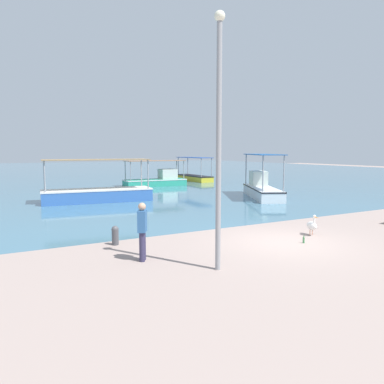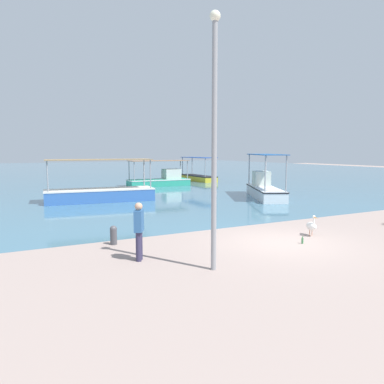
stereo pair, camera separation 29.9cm
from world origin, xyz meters
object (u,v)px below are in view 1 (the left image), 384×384
Objects in this scene: fishing_boat_near_left at (194,176)px; lamp_post at (219,130)px; fishing_boat_near_right at (97,193)px; mooring_bollard at (115,235)px; glass_bottle at (304,240)px; fishing_boat_far_right at (262,187)px; fisherman_standing at (142,230)px; pelican at (312,225)px; fishing_boat_outer at (157,179)px.

lamp_post reaches higher than fishing_boat_near_left.
fishing_boat_near_right reaches higher than fishing_boat_near_left.
mooring_bollard is at bearing -101.52° from fishing_boat_near_right.
mooring_bollard is 2.41× the size of glass_bottle.
lamp_post reaches higher than glass_bottle.
fishing_boat_far_right is 15.92m from fisherman_standing.
fishing_boat_near_left is 20.32× the size of glass_bottle.
pelican is at bearing 32.71° from glass_bottle.
fishing_boat_near_right is 15.11m from lamp_post.
glass_bottle is at bearing -7.38° from fisherman_standing.
fishing_boat_near_right is 10.65m from fishing_boat_outer.
fishing_boat_far_right is 22.59× the size of glass_bottle.
glass_bottle is (-1.15, -0.74, -0.27)m from pelican.
fishing_boat_near_right is at bearing -133.57° from fishing_boat_outer.
fishing_boat_near_left is at bearing 31.16° from fishing_boat_outer.
lamp_post is at bearing -161.83° from pelican.
fishing_boat_near_right is 13.86m from pelican.
fishing_boat_far_right is at bearing 46.79° from lamp_post.
glass_bottle is at bearing -26.51° from mooring_bollard.
pelican is 0.47× the size of fisherman_standing.
fishing_boat_near_left is 0.99× the size of fishing_boat_outer.
lamp_post reaches higher than mooring_bollard.
lamp_post is 3.92× the size of fisherman_standing.
lamp_post is (-10.95, -11.66, 3.02)m from fishing_boat_far_right.
mooring_bollard is 2.22m from fisherman_standing.
fishing_boat_near_left is 6.86× the size of pelican.
fishing_boat_near_right reaches higher than fishing_boat_outer.
fisherman_standing reaches higher than mooring_bollard.
mooring_bollard is at bearing 153.49° from glass_bottle.
mooring_bollard reaches higher than glass_bottle.
fishing_boat_near_right is 14.23m from glass_bottle.
fishing_boat_near_right is 1.22× the size of fishing_boat_outer.
fishing_boat_near_left is 28.48m from fisherman_standing.
lamp_post is at bearing -67.17° from mooring_bollard.
glass_bottle is (-9.45, -24.91, -0.38)m from fishing_boat_near_left.
fishing_boat_outer reaches higher than glass_bottle.
glass_bottle is at bearing 13.54° from lamp_post.
lamp_post is (-7.94, -22.49, 3.10)m from fishing_boat_outer.
fishing_boat_outer is at bearing 62.82° from mooring_bollard.
fishing_boat_far_right is 14.81m from mooring_bollard.
mooring_bollard is at bearing -148.19° from fishing_boat_far_right.
mooring_bollard is 0.39× the size of fisherman_standing.
fishing_boat_near_left is at bearing 79.57° from fishing_boat_far_right.
fishing_boat_near_left is at bearing 55.41° from mooring_bollard.
lamp_post is 10.19× the size of mooring_bollard.
fishing_boat_near_right reaches higher than fisherman_standing.
mooring_bollard is (-9.57, -18.63, -0.23)m from fishing_boat_outer.
fishing_boat_outer is at bearing 46.43° from fishing_boat_near_right.
fishing_boat_far_right is at bearing 31.81° from mooring_bollard.
lamp_post is 3.58m from fisherman_standing.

